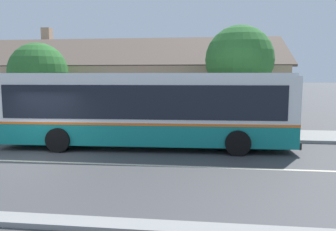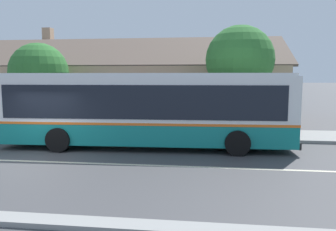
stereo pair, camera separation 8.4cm
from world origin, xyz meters
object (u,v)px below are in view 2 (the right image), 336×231
object	(u,v)px
transit_bus	(145,108)
bus_stop_sign	(269,107)
bench_by_building	(39,124)
street_tree_primary	(240,60)
street_tree_secondary	(39,72)

from	to	relation	value
transit_bus	bus_stop_sign	distance (m)	5.92
transit_bus	bench_by_building	size ratio (longest dim) A/B	7.15
bench_by_building	bus_stop_sign	world-z (taller)	bus_stop_sign
bench_by_building	street_tree_primary	bearing A→B (deg)	9.86
transit_bus	bus_stop_sign	bearing A→B (deg)	20.69
street_tree_secondary	bus_stop_sign	bearing A→B (deg)	-9.51
transit_bus	street_tree_primary	xyz separation A→B (m)	(4.33, 4.27, 2.22)
transit_bus	street_tree_primary	distance (m)	6.47
bench_by_building	street_tree_primary	size ratio (longest dim) A/B	0.30
street_tree_primary	bench_by_building	bearing A→B (deg)	-170.14
street_tree_primary	bus_stop_sign	distance (m)	3.39
bench_by_building	bus_stop_sign	distance (m)	11.87
bench_by_building	street_tree_primary	distance (m)	11.28
bench_by_building	bus_stop_sign	size ratio (longest dim) A/B	0.73
bench_by_building	street_tree_secondary	size ratio (longest dim) A/B	0.35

